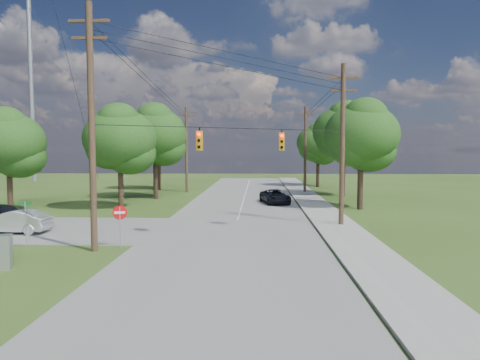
{
  "coord_description": "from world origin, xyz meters",
  "views": [
    {
      "loc": [
        3.46,
        -20.04,
        4.96
      ],
      "look_at": [
        2.38,
        5.0,
        3.21
      ],
      "focal_mm": 32.0,
      "sensor_mm": 36.0,
      "label": 1
    }
  ],
  "objects_px": {
    "pole_north_w": "(186,149)",
    "do_not_enter_sign": "(120,217)",
    "pole_north_e": "(305,149)",
    "car_cross_silver": "(14,222)",
    "pole_sw": "(92,124)",
    "control_cabinet": "(1,252)",
    "pole_ne": "(342,142)",
    "car_main_north": "(275,197)"
  },
  "relations": [
    {
      "from": "pole_sw",
      "to": "control_cabinet",
      "type": "relative_size",
      "value": 8.34
    },
    {
      "from": "car_cross_silver",
      "to": "pole_north_e",
      "type": "bearing_deg",
      "value": 142.77
    },
    {
      "from": "pole_north_e",
      "to": "control_cabinet",
      "type": "distance_m",
      "value": 36.95
    },
    {
      "from": "car_main_north",
      "to": "pole_north_e",
      "type": "bearing_deg",
      "value": 56.88
    },
    {
      "from": "pole_north_w",
      "to": "car_main_north",
      "type": "relative_size",
      "value": 2.19
    },
    {
      "from": "pole_sw",
      "to": "do_not_enter_sign",
      "type": "height_order",
      "value": "pole_sw"
    },
    {
      "from": "pole_north_e",
      "to": "car_cross_silver",
      "type": "bearing_deg",
      "value": -128.04
    },
    {
      "from": "pole_sw",
      "to": "pole_north_w",
      "type": "distance_m",
      "value": 29.62
    },
    {
      "from": "pole_north_e",
      "to": "control_cabinet",
      "type": "relative_size",
      "value": 6.95
    },
    {
      "from": "pole_ne",
      "to": "pole_north_w",
      "type": "bearing_deg",
      "value": 122.29
    },
    {
      "from": "pole_ne",
      "to": "pole_north_e",
      "type": "relative_size",
      "value": 1.05
    },
    {
      "from": "pole_north_w",
      "to": "pole_sw",
      "type": "bearing_deg",
      "value": -89.23
    },
    {
      "from": "pole_ne",
      "to": "car_cross_silver",
      "type": "distance_m",
      "value": 20.8
    },
    {
      "from": "car_main_north",
      "to": "do_not_enter_sign",
      "type": "distance_m",
      "value": 20.36
    },
    {
      "from": "control_cabinet",
      "to": "pole_north_e",
      "type": "bearing_deg",
      "value": 46.47
    },
    {
      "from": "pole_north_e",
      "to": "pole_sw",
      "type": "bearing_deg",
      "value": -114.52
    },
    {
      "from": "pole_north_e",
      "to": "do_not_enter_sign",
      "type": "bearing_deg",
      "value": -113.15
    },
    {
      "from": "pole_sw",
      "to": "pole_north_e",
      "type": "xyz_separation_m",
      "value": [
        13.5,
        29.6,
        -1.1
      ]
    },
    {
      "from": "pole_north_w",
      "to": "do_not_enter_sign",
      "type": "height_order",
      "value": "pole_north_w"
    },
    {
      "from": "car_cross_silver",
      "to": "do_not_enter_sign",
      "type": "height_order",
      "value": "do_not_enter_sign"
    },
    {
      "from": "pole_north_w",
      "to": "pole_north_e",
      "type": "bearing_deg",
      "value": 0.0
    },
    {
      "from": "car_cross_silver",
      "to": "control_cabinet",
      "type": "bearing_deg",
      "value": 27.79
    },
    {
      "from": "car_main_north",
      "to": "do_not_enter_sign",
      "type": "xyz_separation_m",
      "value": [
        -8.53,
        -18.47,
        0.95
      ]
    },
    {
      "from": "pole_sw",
      "to": "do_not_enter_sign",
      "type": "distance_m",
      "value": 4.78
    },
    {
      "from": "car_main_north",
      "to": "control_cabinet",
      "type": "bearing_deg",
      "value": -131.68
    },
    {
      "from": "pole_sw",
      "to": "car_cross_silver",
      "type": "relative_size",
      "value": 2.87
    },
    {
      "from": "pole_ne",
      "to": "do_not_enter_sign",
      "type": "distance_m",
      "value": 14.75
    },
    {
      "from": "pole_north_e",
      "to": "pole_north_w",
      "type": "xyz_separation_m",
      "value": [
        -13.9,
        0.0,
        0.0
      ]
    },
    {
      "from": "pole_ne",
      "to": "car_main_north",
      "type": "xyz_separation_m",
      "value": [
        -3.87,
        11.47,
        -4.8
      ]
    },
    {
      "from": "pole_north_e",
      "to": "car_cross_silver",
      "type": "relative_size",
      "value": 2.39
    },
    {
      "from": "car_main_north",
      "to": "control_cabinet",
      "type": "height_order",
      "value": "control_cabinet"
    },
    {
      "from": "pole_north_e",
      "to": "car_main_north",
      "type": "xyz_separation_m",
      "value": [
        -3.87,
        -10.53,
        -4.46
      ]
    },
    {
      "from": "car_main_north",
      "to": "pole_sw",
      "type": "bearing_deg",
      "value": -129.73
    },
    {
      "from": "pole_north_w",
      "to": "do_not_enter_sign",
      "type": "distance_m",
      "value": 29.25
    },
    {
      "from": "pole_north_w",
      "to": "pole_ne",
      "type": "bearing_deg",
      "value": -57.71
    },
    {
      "from": "pole_north_e",
      "to": "control_cabinet",
      "type": "height_order",
      "value": "pole_north_e"
    },
    {
      "from": "pole_north_e",
      "to": "car_main_north",
      "type": "relative_size",
      "value": 2.19
    },
    {
      "from": "pole_sw",
      "to": "pole_ne",
      "type": "distance_m",
      "value": 15.51
    },
    {
      "from": "pole_north_e",
      "to": "pole_ne",
      "type": "bearing_deg",
      "value": -90.0
    },
    {
      "from": "pole_sw",
      "to": "pole_north_e",
      "type": "bearing_deg",
      "value": 65.48
    },
    {
      "from": "pole_north_e",
      "to": "do_not_enter_sign",
      "type": "height_order",
      "value": "pole_north_e"
    },
    {
      "from": "control_cabinet",
      "to": "car_cross_silver",
      "type": "bearing_deg",
      "value": 99.58
    }
  ]
}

